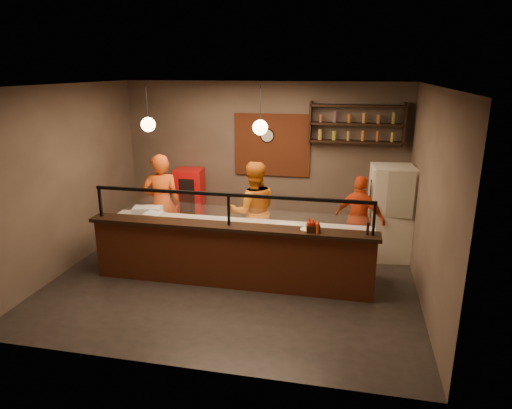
% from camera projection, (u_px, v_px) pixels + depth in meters
% --- Properties ---
extents(floor, '(6.00, 6.00, 0.00)m').
position_uv_depth(floor, '(235.00, 278.00, 7.82)').
color(floor, black).
rests_on(floor, ground).
extents(ceiling, '(6.00, 6.00, 0.00)m').
position_uv_depth(ceiling, '(232.00, 85.00, 6.90)').
color(ceiling, '#3C312E').
rests_on(ceiling, wall_back).
extents(wall_back, '(6.00, 0.00, 6.00)m').
position_uv_depth(wall_back, '(263.00, 159.00, 9.70)').
color(wall_back, brown).
rests_on(wall_back, floor).
extents(wall_left, '(0.00, 5.00, 5.00)m').
position_uv_depth(wall_left, '(67.00, 179.00, 7.95)').
color(wall_left, brown).
rests_on(wall_left, floor).
extents(wall_right, '(0.00, 5.00, 5.00)m').
position_uv_depth(wall_right, '(429.00, 198.00, 6.77)').
color(wall_right, brown).
rests_on(wall_right, floor).
extents(wall_front, '(6.00, 0.00, 6.00)m').
position_uv_depth(wall_front, '(176.00, 243.00, 5.02)').
color(wall_front, brown).
rests_on(wall_front, floor).
extents(brick_patch, '(1.60, 0.04, 1.30)m').
position_uv_depth(brick_patch, '(272.00, 145.00, 9.55)').
color(brick_patch, brown).
rests_on(brick_patch, wall_back).
extents(service_counter, '(4.60, 0.25, 1.00)m').
position_uv_depth(service_counter, '(230.00, 258.00, 7.39)').
color(service_counter, brown).
rests_on(service_counter, floor).
extents(counter_ledge, '(4.70, 0.37, 0.06)m').
position_uv_depth(counter_ledge, '(229.00, 227.00, 7.24)').
color(counter_ledge, black).
rests_on(counter_ledge, service_counter).
extents(worktop_cabinet, '(4.60, 0.75, 0.85)m').
position_uv_depth(worktop_cabinet, '(237.00, 250.00, 7.88)').
color(worktop_cabinet, gray).
rests_on(worktop_cabinet, floor).
extents(worktop, '(4.60, 0.75, 0.05)m').
position_uv_depth(worktop, '(237.00, 226.00, 7.75)').
color(worktop, beige).
rests_on(worktop, worktop_cabinet).
extents(sneeze_guard, '(4.50, 0.05, 0.52)m').
position_uv_depth(sneeze_guard, '(229.00, 206.00, 7.14)').
color(sneeze_guard, white).
rests_on(sneeze_guard, counter_ledge).
extents(wall_shelving, '(1.84, 0.28, 0.85)m').
position_uv_depth(wall_shelving, '(356.00, 124.00, 8.93)').
color(wall_shelving, black).
rests_on(wall_shelving, wall_back).
extents(wall_clock, '(0.30, 0.04, 0.30)m').
position_uv_depth(wall_clock, '(267.00, 136.00, 9.50)').
color(wall_clock, black).
rests_on(wall_clock, wall_back).
extents(pendant_left, '(0.24, 0.24, 0.77)m').
position_uv_depth(pendant_left, '(148.00, 124.00, 7.57)').
color(pendant_left, black).
rests_on(pendant_left, ceiling).
extents(pendant_right, '(0.24, 0.24, 0.77)m').
position_uv_depth(pendant_right, '(260.00, 127.00, 7.19)').
color(pendant_right, black).
rests_on(pendant_right, ceiling).
extents(cook_left, '(0.82, 0.69, 1.92)m').
position_uv_depth(cook_left, '(162.00, 204.00, 8.73)').
color(cook_left, '#EA5416').
rests_on(cook_left, floor).
extents(cook_mid, '(1.09, 0.98, 1.86)m').
position_uv_depth(cook_mid, '(253.00, 211.00, 8.35)').
color(cook_mid, '#C86512').
rests_on(cook_mid, floor).
extents(cook_right, '(1.02, 0.70, 1.61)m').
position_uv_depth(cook_right, '(359.00, 219.00, 8.32)').
color(cook_right, red).
rests_on(cook_right, floor).
extents(fridge, '(0.81, 0.76, 1.76)m').
position_uv_depth(fridge, '(390.00, 213.00, 8.42)').
color(fridge, beige).
rests_on(fridge, floor).
extents(red_cooler, '(0.64, 0.60, 1.37)m').
position_uv_depth(red_cooler, '(190.00, 200.00, 9.94)').
color(red_cooler, red).
rests_on(red_cooler, floor).
extents(pizza_dough, '(0.55, 0.55, 0.01)m').
position_uv_depth(pizza_dough, '(288.00, 227.00, 7.61)').
color(pizza_dough, white).
rests_on(pizza_dough, worktop).
extents(prep_tub_a, '(0.39, 0.34, 0.17)m').
position_uv_depth(prep_tub_a, '(143.00, 212.00, 8.15)').
color(prep_tub_a, silver).
rests_on(prep_tub_a, worktop).
extents(prep_tub_b, '(0.35, 0.29, 0.16)m').
position_uv_depth(prep_tub_b, '(152.00, 211.00, 8.19)').
color(prep_tub_b, white).
rests_on(prep_tub_b, worktop).
extents(prep_tub_c, '(0.35, 0.30, 0.16)m').
position_uv_depth(prep_tub_c, '(154.00, 218.00, 7.85)').
color(prep_tub_c, white).
rests_on(prep_tub_c, worktop).
extents(rolling_pin, '(0.36, 0.10, 0.06)m').
position_uv_depth(rolling_pin, '(182.00, 220.00, 7.88)').
color(rolling_pin, '#F6FA29').
rests_on(rolling_pin, worktop).
extents(condiment_caddy, '(0.23, 0.19, 0.11)m').
position_uv_depth(condiment_caddy, '(313.00, 228.00, 6.92)').
color(condiment_caddy, black).
rests_on(condiment_caddy, counter_ledge).
extents(pepper_mill, '(0.04, 0.04, 0.19)m').
position_uv_depth(pepper_mill, '(368.00, 229.00, 6.79)').
color(pepper_mill, black).
rests_on(pepper_mill, counter_ledge).
extents(small_plate, '(0.25, 0.25, 0.01)m').
position_uv_depth(small_plate, '(307.00, 229.00, 7.03)').
color(small_plate, white).
rests_on(small_plate, counter_ledge).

